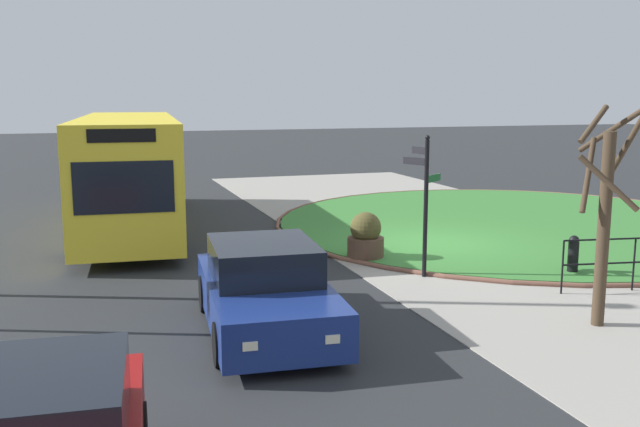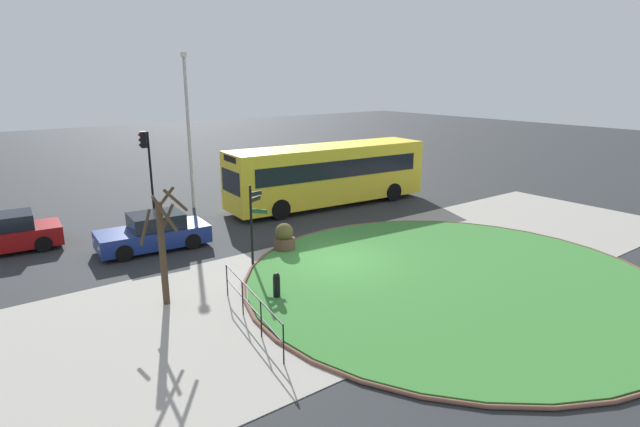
% 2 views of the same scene
% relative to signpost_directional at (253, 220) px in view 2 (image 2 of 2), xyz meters
% --- Properties ---
extents(ground, '(120.00, 120.00, 0.00)m').
position_rel_signpost_directional_xyz_m(ground, '(2.54, -1.60, -1.72)').
color(ground, '#282B2D').
extents(sidewalk_paving, '(32.00, 8.85, 0.02)m').
position_rel_signpost_directional_xyz_m(sidewalk_paving, '(2.54, -3.17, -1.71)').
color(sidewalk_paving, '#9E998E').
rests_on(sidewalk_paving, ground).
extents(grass_island, '(13.74, 13.74, 0.10)m').
position_rel_signpost_directional_xyz_m(grass_island, '(4.60, -5.27, -1.67)').
color(grass_island, '#387A33').
rests_on(grass_island, ground).
extents(grass_kerb_ring, '(14.05, 14.05, 0.11)m').
position_rel_signpost_directional_xyz_m(grass_kerb_ring, '(4.60, -5.27, -1.67)').
color(grass_kerb_ring, brown).
rests_on(grass_kerb_ring, ground).
extents(signpost_directional, '(0.60, 0.80, 2.97)m').
position_rel_signpost_directional_xyz_m(signpost_directional, '(0.00, 0.00, 0.00)').
color(signpost_directional, black).
rests_on(signpost_directional, ground).
extents(bollard_foreground, '(0.22, 0.22, 0.87)m').
position_rel_signpost_directional_xyz_m(bollard_foreground, '(-0.94, -3.01, -1.27)').
color(bollard_foreground, black).
rests_on(bollard_foreground, ground).
extents(railing_grass_edge, '(0.78, 4.39, 1.07)m').
position_rel_signpost_directional_xyz_m(railing_grass_edge, '(-2.42, -4.07, -1.02)').
color(railing_grass_edge, black).
rests_on(railing_grass_edge, ground).
extents(bus_yellow, '(11.10, 3.34, 3.16)m').
position_rel_signpost_directional_xyz_m(bus_yellow, '(7.62, 5.45, -0.02)').
color(bus_yellow, yellow).
rests_on(bus_yellow, ground).
extents(car_near_lane, '(4.05, 2.11, 1.49)m').
position_rel_signpost_directional_xyz_m(car_near_lane, '(-6.97, 7.14, -1.04)').
color(car_near_lane, maroon).
rests_on(car_near_lane, ground).
extents(car_far_lane, '(4.34, 2.17, 1.44)m').
position_rel_signpost_directional_xyz_m(car_far_lane, '(-2.26, 3.97, -1.06)').
color(car_far_lane, navy).
rests_on(car_far_lane, ground).
extents(traffic_light_near, '(0.49, 0.30, 4.10)m').
position_rel_signpost_directional_xyz_m(traffic_light_near, '(-0.57, 9.23, 1.27)').
color(traffic_light_near, black).
rests_on(traffic_light_near, ground).
extents(lamppost_tall, '(0.32, 0.32, 7.77)m').
position_rel_signpost_directional_xyz_m(lamppost_tall, '(1.66, 9.24, 2.46)').
color(lamppost_tall, '#B7B7BC').
rests_on(lamppost_tall, ground).
extents(planter_near_signpost, '(0.84, 0.84, 1.13)m').
position_rel_signpost_directional_xyz_m(planter_near_signpost, '(1.70, 0.61, -1.20)').
color(planter_near_signpost, brown).
rests_on(planter_near_signpost, ground).
extents(street_tree_bare, '(1.51, 1.51, 3.71)m').
position_rel_signpost_directional_xyz_m(street_tree_bare, '(-3.75, -1.31, 0.23)').
color(street_tree_bare, '#423323').
rests_on(street_tree_bare, ground).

